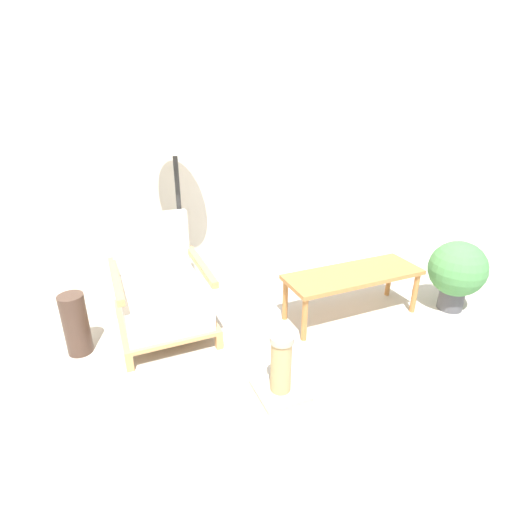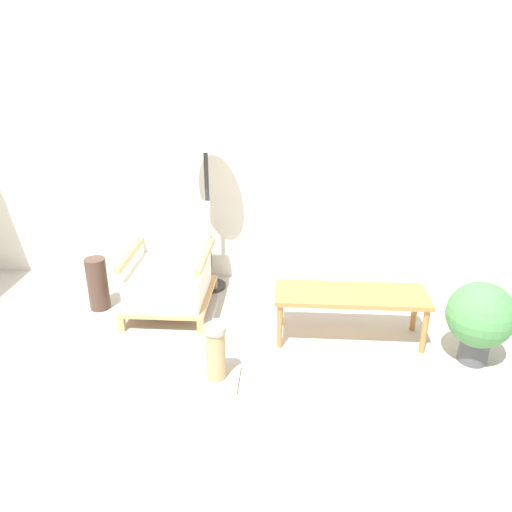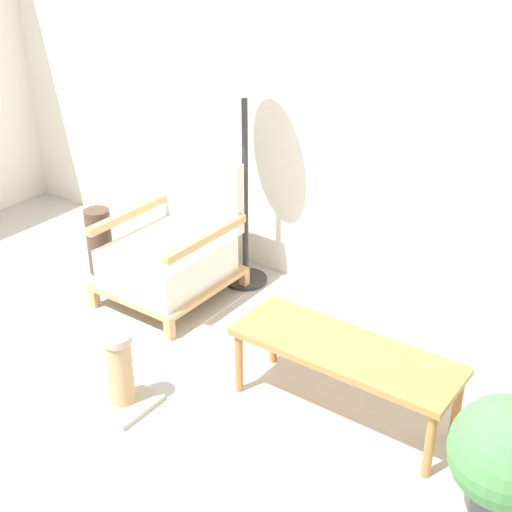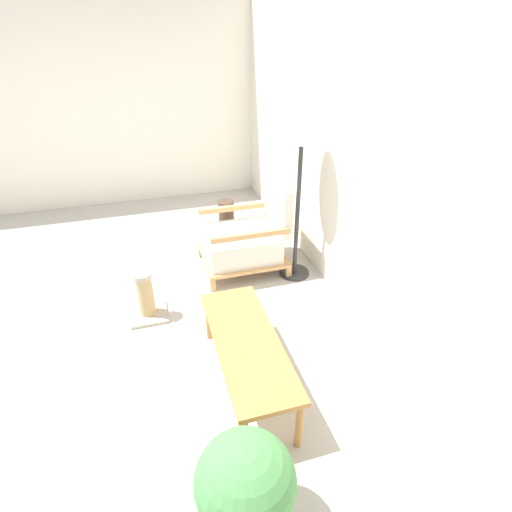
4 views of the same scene
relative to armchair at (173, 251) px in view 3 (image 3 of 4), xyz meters
The scene contains 8 objects.
ground_plane 1.69m from the armchair, 68.09° to the right, with size 14.00×14.00×0.00m, color #B7B2A8.
wall_back 1.39m from the armchair, 47.68° to the left, with size 8.00×0.06×2.70m.
armchair is the anchor object (origin of this frame).
floor_lamp 1.14m from the armchair, 56.56° to the left, with size 0.39×0.39×1.58m.
coffee_table 1.51m from the armchair, 15.32° to the right, with size 1.13×0.40×0.39m.
vase 0.63m from the armchair, behind, with size 0.17×0.17×0.46m, color #473328.
potted_plant 2.41m from the armchair, 15.50° to the right, with size 0.46×0.46×0.61m.
scratching_post 1.14m from the armchair, 62.24° to the right, with size 0.30×0.30×0.42m.
Camera 3 is at (2.14, -1.41, 2.36)m, focal length 50.00 mm.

